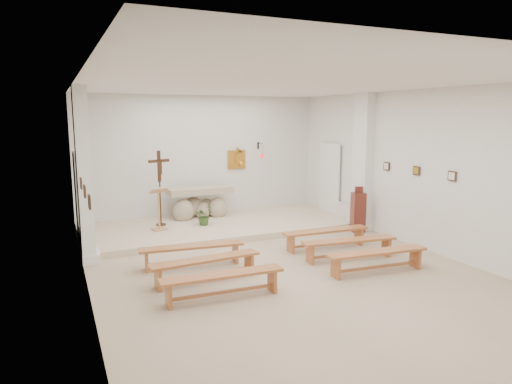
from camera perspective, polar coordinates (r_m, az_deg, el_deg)
name	(u,v)px	position (r m, az deg, el deg)	size (l,w,h in m)	color
ground	(281,268)	(8.98, 3.13, -9.51)	(7.00, 10.00, 0.00)	#CAAE92
wall_left	(84,191)	(7.65, -20.70, 0.06)	(0.02, 10.00, 3.50)	silver
wall_right	(424,170)	(10.62, 20.24, 2.56)	(0.02, 10.00, 3.50)	silver
wall_back	(202,157)	(13.19, -6.75, 4.32)	(7.00, 0.02, 3.50)	silver
ceiling	(283,84)	(8.52, 3.35, 13.29)	(7.00, 10.00, 0.02)	silver
sanctuary_platform	(220,226)	(12.06, -4.48, -4.20)	(6.98, 3.00, 0.15)	beige
pilaster_left	(84,176)	(9.64, -20.72, 1.88)	(0.26, 0.55, 3.50)	white
pilaster_right	(363,162)	(12.06, 13.21, 3.65)	(0.26, 0.55, 3.50)	white
gold_wall_relief	(237,160)	(13.51, -2.44, 4.07)	(0.55, 0.04, 0.55)	gold
sanctuary_lamp	(262,154)	(13.54, 0.72, 4.77)	(0.11, 0.36, 0.44)	black
station_frame_left_front	(89,202)	(6.87, -20.10, -1.17)	(0.03, 0.20, 0.20)	#3B251A
station_frame_left_mid	(85,191)	(7.86, -20.63, 0.07)	(0.03, 0.20, 0.20)	#3B251A
station_frame_left_rear	(81,183)	(8.85, -21.03, 1.04)	(0.03, 0.20, 0.20)	#3B251A
station_frame_right_front	(452,176)	(10.06, 23.31, 1.84)	(0.03, 0.20, 0.20)	#3B251A
station_frame_right_mid	(416,171)	(10.76, 19.42, 2.53)	(0.03, 0.20, 0.20)	#3B251A
station_frame_right_rear	(387,166)	(11.50, 16.01, 3.11)	(0.03, 0.20, 0.20)	#3B251A
radiator_left	(83,240)	(10.60, -20.81, -5.64)	(0.10, 0.85, 0.52)	silver
radiator_right	(347,213)	(12.87, 11.30, -2.59)	(0.10, 0.85, 0.52)	silver
altar	(199,205)	(12.72, -7.09, -1.57)	(1.79, 0.83, 0.91)	tan
lectern	(159,209)	(11.40, -12.02, -2.05)	(0.44, 0.40, 1.08)	tan
crucifix_stand	(160,183)	(11.79, -11.94, 1.16)	(0.56, 0.25, 1.92)	#3C1F13
potted_plant	(204,215)	(11.81, -6.52, -2.93)	(0.44, 0.38, 0.49)	#2F5020
donation_pedestal	(358,212)	(11.89, 12.63, -2.43)	(0.39, 0.39, 1.17)	maroon
bench_left_front	(192,251)	(9.07, -8.01, -7.27)	(2.05, 0.55, 0.43)	#AF5F33
bench_right_front	(326,234)	(10.31, 8.74, -5.25)	(2.03, 0.40, 0.43)	#AF5F33
bench_left_second	(206,264)	(8.27, -6.30, -8.92)	(2.04, 0.49, 0.43)	#AF5F33
bench_right_second	(349,244)	(9.61, 11.59, -6.43)	(2.05, 0.56, 0.43)	#AF5F33
bench_left_third	(223,280)	(7.48, -4.20, -10.90)	(2.03, 0.40, 0.43)	#AF5F33
bench_right_third	(377,256)	(8.94, 14.90, -7.77)	(2.04, 0.48, 0.43)	#AF5F33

